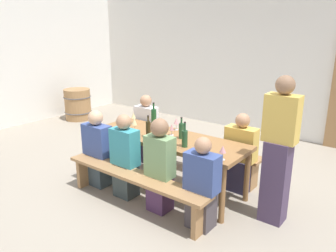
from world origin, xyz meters
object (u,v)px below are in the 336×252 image
(wine_glass_2, at_px, (176,121))
(seated_guest_near_0, at_px, (98,151))
(wine_glass_0, at_px, (133,116))
(seated_guest_near_2, at_px, (160,167))
(wine_barrel, at_px, (78,104))
(seated_guest_far_0, at_px, (146,131))
(bench_far, at_px, (195,150))
(wine_bottle_2, at_px, (185,138))
(seated_guest_far_1, at_px, (240,155))
(wine_bottle_1, at_px, (154,117))
(standing_host, at_px, (278,154))
(tasting_table, at_px, (168,142))
(wine_glass_3, at_px, (134,122))
(bench_near, at_px, (134,181))
(wine_glass_1, at_px, (172,128))
(wine_bottle_3, at_px, (148,129))
(wine_bottle_0, at_px, (181,130))
(seated_guest_near_1, at_px, (125,158))
(seated_guest_near_3, at_px, (202,186))
(wine_glass_4, at_px, (223,150))

(wine_glass_2, bearing_deg, seated_guest_near_0, -131.51)
(wine_glass_0, bearing_deg, seated_guest_near_0, -92.94)
(seated_guest_near_2, bearing_deg, wine_barrel, 64.38)
(seated_guest_near_0, bearing_deg, seated_guest_far_0, 1.47)
(bench_far, distance_m, seated_guest_near_0, 1.48)
(wine_bottle_2, relative_size, wine_glass_2, 1.82)
(seated_guest_near_0, bearing_deg, seated_guest_far_1, -57.36)
(wine_bottle_1, height_order, standing_host, standing_host)
(tasting_table, bearing_deg, wine_glass_3, -168.71)
(bench_near, bearing_deg, wine_glass_1, 89.55)
(wine_glass_1, bearing_deg, wine_bottle_3, -128.02)
(wine_glass_0, relative_size, wine_glass_3, 0.93)
(wine_glass_1, xyz_separation_m, wine_glass_3, (-0.53, -0.18, 0.03))
(wine_bottle_0, distance_m, wine_glass_0, 0.99)
(tasting_table, relative_size, bench_far, 1.05)
(wine_glass_1, height_order, seated_guest_near_1, seated_guest_near_1)
(wine_bottle_3, height_order, wine_glass_0, wine_bottle_3)
(standing_host, bearing_deg, seated_guest_far_0, -10.47)
(wine_bottle_3, relative_size, standing_host, 0.18)
(bench_near, xyz_separation_m, seated_guest_far_0, (-0.86, 1.21, 0.18))
(seated_guest_near_2, bearing_deg, wine_bottle_1, 43.71)
(wine_bottle_1, xyz_separation_m, standing_host, (1.97, -0.20, -0.05))
(wine_glass_3, height_order, seated_guest_near_3, seated_guest_near_3)
(bench_far, xyz_separation_m, seated_guest_far_0, (-0.86, -0.15, 0.18))
(seated_guest_near_2, xyz_separation_m, seated_guest_far_1, (0.53, 1.06, -0.06))
(wine_bottle_0, height_order, seated_guest_near_2, seated_guest_near_2)
(wine_bottle_1, relative_size, seated_guest_far_1, 0.32)
(tasting_table, relative_size, seated_guest_near_2, 1.90)
(wine_bottle_1, xyz_separation_m, seated_guest_near_1, (0.21, -0.83, -0.35))
(wine_glass_1, bearing_deg, wine_bottle_1, 156.26)
(wine_bottle_2, height_order, seated_guest_near_1, seated_guest_near_1)
(bench_far, height_order, wine_bottle_1, wine_bottle_1)
(bench_near, bearing_deg, tasting_table, 90.00)
(tasting_table, relative_size, wine_glass_3, 11.57)
(wine_bottle_2, xyz_separation_m, wine_glass_2, (-0.49, 0.49, 0.01))
(seated_guest_near_0, relative_size, wine_barrel, 1.47)
(wine_barrel, bearing_deg, seated_guest_near_3, -22.82)
(wine_bottle_1, height_order, wine_bottle_2, wine_bottle_1)
(bench_far, bearing_deg, seated_guest_near_1, -103.61)
(seated_guest_far_0, xyz_separation_m, seated_guest_far_1, (1.68, 0.00, -0.02))
(tasting_table, distance_m, seated_guest_far_0, 1.02)
(wine_glass_2, distance_m, seated_guest_near_1, 0.93)
(wine_bottle_0, distance_m, seated_guest_near_1, 0.82)
(tasting_table, bearing_deg, wine_bottle_2, -24.54)
(wine_bottle_1, bearing_deg, wine_glass_3, -92.48)
(wine_bottle_2, distance_m, standing_host, 1.10)
(wine_glass_3, xyz_separation_m, wine_glass_4, (1.50, -0.17, -0.02))
(wine_glass_2, bearing_deg, bench_far, 76.11)
(wine_bottle_0, height_order, wine_glass_4, wine_bottle_0)
(wine_glass_4, xyz_separation_m, seated_guest_near_3, (-0.10, -0.26, -0.37))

